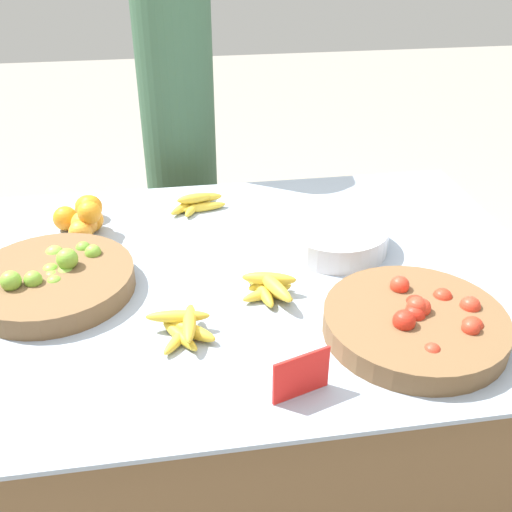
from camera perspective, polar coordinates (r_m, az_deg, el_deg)
ground_plane at (r=2.12m, az=0.00°, el=-18.50°), size 12.00×12.00×0.00m
market_table at (r=1.86m, az=0.00°, el=-11.10°), size 1.60×1.20×0.73m
lime_bowl at (r=1.63m, az=-18.78°, el=-2.16°), size 0.42×0.42×0.11m
tomato_basket at (r=1.45m, az=15.03°, el=-6.11°), size 0.43×0.43×0.09m
orange_pile at (r=1.89m, az=-16.06°, el=3.61°), size 0.16×0.23×0.13m
metal_bowl at (r=1.74m, az=7.55°, el=1.78°), size 0.30×0.30×0.07m
price_sign at (r=1.23m, az=4.33°, el=-11.26°), size 0.12×0.05×0.10m
banana_bunch_middle_left at (r=1.40m, az=-6.85°, el=-6.79°), size 0.17×0.15×0.06m
banana_bunch_front_right at (r=1.53m, az=1.26°, el=-2.95°), size 0.15×0.18×0.06m
banana_bunch_front_center at (r=1.97m, az=-5.60°, el=5.06°), size 0.19×0.17×0.06m
vendor_person at (r=2.41m, az=-7.29°, el=10.81°), size 0.28×0.28×1.69m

